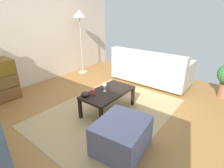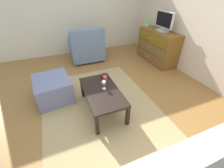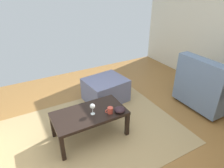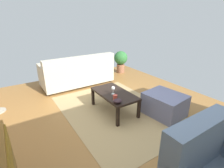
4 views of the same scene
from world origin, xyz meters
name	(u,v)px [view 4 (image 4 of 4)]	position (x,y,z in m)	size (l,w,h in m)	color
ground_plane	(113,119)	(0.00, 0.00, -0.03)	(5.72, 4.81, 0.05)	olive
area_rug	(116,110)	(0.20, -0.20, 0.00)	(2.60, 1.90, 0.01)	tan
coffee_table	(114,95)	(0.22, -0.17, 0.35)	(0.98, 0.53, 0.40)	black
wine_glass	(113,88)	(0.19, -0.12, 0.52)	(0.07, 0.07, 0.16)	silver
mug	(115,97)	(-0.02, -0.02, 0.44)	(0.11, 0.08, 0.08)	#BD4536
bowl_decorative	(117,101)	(-0.15, 0.02, 0.43)	(0.15, 0.15, 0.07)	black
couch_large	(78,73)	(1.96, -0.12, 0.33)	(0.85, 1.88, 0.84)	#332319
ottoman	(164,104)	(-0.40, -0.90, 0.21)	(0.70, 0.60, 0.42)	slate
potted_plant	(121,60)	(2.21, -1.75, 0.43)	(0.44, 0.44, 0.72)	brown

